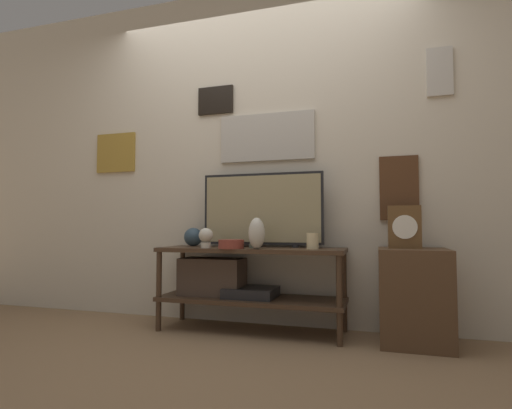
{
  "coord_description": "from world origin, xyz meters",
  "views": [
    {
      "loc": [
        0.88,
        -2.51,
        0.75
      ],
      "look_at": [
        0.04,
        0.25,
        0.91
      ],
      "focal_mm": 28.0,
      "sensor_mm": 36.0,
      "label": 1
    }
  ],
  "objects_px": {
    "candle_jar": "(313,241)",
    "decorative_bust": "(206,237)",
    "vase_slim_bronze": "(254,235)",
    "vase_wide_bowl": "(231,244)",
    "mantel_clock": "(404,227)",
    "vase_round_glass": "(193,237)",
    "vase_urn_stoneware": "(257,233)",
    "television": "(262,209)"
  },
  "relations": [
    {
      "from": "vase_slim_bronze",
      "to": "mantel_clock",
      "type": "xyz_separation_m",
      "value": [
        1.02,
        0.05,
        0.05
      ]
    },
    {
      "from": "vase_slim_bronze",
      "to": "vase_wide_bowl",
      "type": "height_order",
      "value": "vase_slim_bronze"
    },
    {
      "from": "vase_round_glass",
      "to": "mantel_clock",
      "type": "distance_m",
      "value": 1.55
    },
    {
      "from": "vase_slim_bronze",
      "to": "vase_wide_bowl",
      "type": "bearing_deg",
      "value": -138.27
    },
    {
      "from": "vase_urn_stoneware",
      "to": "mantel_clock",
      "type": "relative_size",
      "value": 0.77
    },
    {
      "from": "decorative_bust",
      "to": "vase_round_glass",
      "type": "bearing_deg",
      "value": 133.0
    },
    {
      "from": "television",
      "to": "vase_round_glass",
      "type": "relative_size",
      "value": 6.37
    },
    {
      "from": "candle_jar",
      "to": "decorative_bust",
      "type": "relative_size",
      "value": 0.77
    },
    {
      "from": "vase_round_glass",
      "to": "vase_urn_stoneware",
      "type": "relative_size",
      "value": 0.67
    },
    {
      "from": "vase_slim_bronze",
      "to": "decorative_bust",
      "type": "distance_m",
      "value": 0.34
    },
    {
      "from": "decorative_bust",
      "to": "vase_wide_bowl",
      "type": "bearing_deg",
      "value": -0.57
    },
    {
      "from": "candle_jar",
      "to": "mantel_clock",
      "type": "bearing_deg",
      "value": 6.11
    },
    {
      "from": "television",
      "to": "candle_jar",
      "type": "relative_size",
      "value": 8.34
    },
    {
      "from": "candle_jar",
      "to": "decorative_bust",
      "type": "bearing_deg",
      "value": -172.46
    },
    {
      "from": "mantel_clock",
      "to": "vase_wide_bowl",
      "type": "bearing_deg",
      "value": -171.84
    },
    {
      "from": "candle_jar",
      "to": "decorative_bust",
      "type": "xyz_separation_m",
      "value": [
        -0.75,
        -0.1,
        0.03
      ]
    },
    {
      "from": "vase_slim_bronze",
      "to": "candle_jar",
      "type": "xyz_separation_m",
      "value": [
        0.42,
        -0.02,
        -0.04
      ]
    },
    {
      "from": "television",
      "to": "mantel_clock",
      "type": "distance_m",
      "value": 1.0
    },
    {
      "from": "vase_round_glass",
      "to": "mantel_clock",
      "type": "height_order",
      "value": "mantel_clock"
    },
    {
      "from": "television",
      "to": "vase_urn_stoneware",
      "type": "height_order",
      "value": "television"
    },
    {
      "from": "television",
      "to": "vase_wide_bowl",
      "type": "bearing_deg",
      "value": -123.33
    },
    {
      "from": "vase_wide_bowl",
      "to": "mantel_clock",
      "type": "height_order",
      "value": "mantel_clock"
    },
    {
      "from": "television",
      "to": "vase_round_glass",
      "type": "height_order",
      "value": "television"
    },
    {
      "from": "vase_urn_stoneware",
      "to": "decorative_bust",
      "type": "distance_m",
      "value": 0.38
    },
    {
      "from": "mantel_clock",
      "to": "candle_jar",
      "type": "bearing_deg",
      "value": -173.89
    },
    {
      "from": "television",
      "to": "candle_jar",
      "type": "xyz_separation_m",
      "value": [
        0.4,
        -0.14,
        -0.23
      ]
    },
    {
      "from": "television",
      "to": "vase_wide_bowl",
      "type": "xyz_separation_m",
      "value": [
        -0.16,
        -0.24,
        -0.25
      ]
    },
    {
      "from": "decorative_bust",
      "to": "mantel_clock",
      "type": "relative_size",
      "value": 0.51
    },
    {
      "from": "vase_urn_stoneware",
      "to": "decorative_bust",
      "type": "height_order",
      "value": "vase_urn_stoneware"
    },
    {
      "from": "vase_wide_bowl",
      "to": "decorative_bust",
      "type": "relative_size",
      "value": 1.26
    },
    {
      "from": "television",
      "to": "decorative_bust",
      "type": "relative_size",
      "value": 6.43
    },
    {
      "from": "candle_jar",
      "to": "vase_wide_bowl",
      "type": "bearing_deg",
      "value": -169.67
    },
    {
      "from": "vase_round_glass",
      "to": "candle_jar",
      "type": "distance_m",
      "value": 0.96
    },
    {
      "from": "vase_round_glass",
      "to": "vase_wide_bowl",
      "type": "height_order",
      "value": "vase_round_glass"
    },
    {
      "from": "vase_round_glass",
      "to": "mantel_clock",
      "type": "xyz_separation_m",
      "value": [
        1.55,
        -0.06,
        0.08
      ]
    },
    {
      "from": "vase_slim_bronze",
      "to": "vase_urn_stoneware",
      "type": "bearing_deg",
      "value": -64.99
    },
    {
      "from": "vase_slim_bronze",
      "to": "decorative_bust",
      "type": "height_order",
      "value": "vase_slim_bronze"
    },
    {
      "from": "vase_urn_stoneware",
      "to": "television",
      "type": "bearing_deg",
      "value": 97.3
    },
    {
      "from": "vase_wide_bowl",
      "to": "vase_slim_bronze",
      "type": "bearing_deg",
      "value": 41.73
    },
    {
      "from": "candle_jar",
      "to": "decorative_bust",
      "type": "distance_m",
      "value": 0.75
    },
    {
      "from": "vase_slim_bronze",
      "to": "decorative_bust",
      "type": "bearing_deg",
      "value": -160.56
    },
    {
      "from": "television",
      "to": "candle_jar",
      "type": "distance_m",
      "value": 0.48
    }
  ]
}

